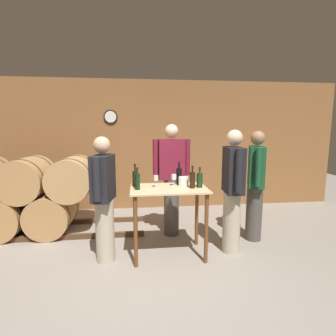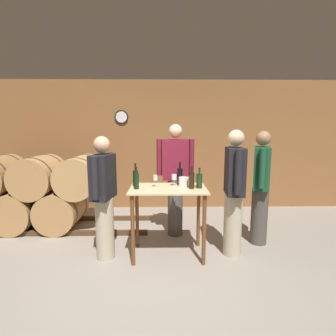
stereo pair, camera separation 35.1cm
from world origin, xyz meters
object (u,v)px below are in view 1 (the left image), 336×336
at_px(wine_bottle_center, 179,176).
at_px(wine_glass_near_left, 156,179).
at_px(wine_bottle_right, 192,179).
at_px(wine_glass_near_center, 174,177).
at_px(wine_bottle_left, 137,181).
at_px(wine_bottle_far_right, 200,180).
at_px(person_visitor_near_door, 233,189).
at_px(person_visitor_bearded, 104,197).
at_px(person_host, 255,183).
at_px(wine_bottle_far_left, 135,178).
at_px(ice_bucket, 184,181).
at_px(person_visitor_with_scarf, 171,177).

bearing_deg(wine_bottle_center, wine_glass_near_left, -154.40).
xyz_separation_m(wine_bottle_right, wine_glass_near_center, (-0.22, 0.17, 0.00)).
xyz_separation_m(wine_bottle_left, wine_bottle_center, (0.58, 0.26, 0.01)).
relative_size(wine_bottle_left, wine_glass_near_left, 1.78).
height_order(wine_bottle_far_right, person_visitor_near_door, person_visitor_near_door).
height_order(wine_glass_near_center, person_visitor_bearded, person_visitor_bearded).
bearing_deg(wine_bottle_center, wine_bottle_left, -155.79).
bearing_deg(person_host, person_visitor_near_door, -144.17).
bearing_deg(wine_bottle_center, wine_bottle_far_left, -172.60).
relative_size(wine_glass_near_left, person_visitor_bearded, 0.10).
bearing_deg(wine_bottle_left, wine_bottle_right, 0.64).
bearing_deg(person_visitor_near_door, ice_bucket, 171.50).
height_order(wine_bottle_far_left, person_visitor_with_scarf, person_visitor_with_scarf).
distance_m(ice_bucket, person_host, 1.18).
bearing_deg(wine_bottle_far_right, wine_glass_near_left, 173.97).
bearing_deg(wine_glass_near_center, wine_bottle_far_left, 179.37).
bearing_deg(person_visitor_with_scarf, person_visitor_bearded, -141.91).
height_order(wine_bottle_left, person_host, person_host).
height_order(wine_bottle_left, wine_bottle_center, wine_bottle_center).
xyz_separation_m(wine_glass_near_left, person_visitor_with_scarf, (0.30, 0.65, -0.11)).
height_order(wine_bottle_left, ice_bucket, wine_bottle_left).
bearing_deg(wine_bottle_far_left, wine_glass_near_left, -17.01).
distance_m(person_visitor_with_scarf, person_visitor_near_door, 1.03).
bearing_deg(wine_glass_near_left, wine_bottle_far_left, 162.99).
bearing_deg(wine_bottle_right, person_visitor_near_door, 3.89).
bearing_deg(wine_bottle_far_right, person_host, 20.81).
height_order(wine_bottle_left, person_visitor_with_scarf, person_visitor_with_scarf).
xyz_separation_m(wine_bottle_left, ice_bucket, (0.62, 0.15, -0.05)).
relative_size(wine_bottle_far_right, person_visitor_with_scarf, 0.15).
bearing_deg(person_host, person_visitor_bearded, -169.48).
relative_size(wine_bottle_far_left, wine_bottle_left, 1.07).
relative_size(wine_bottle_left, ice_bucket, 2.15).
bearing_deg(wine_bottle_right, person_host, 20.31).
height_order(wine_glass_near_left, person_visitor_near_door, person_visitor_near_door).
relative_size(wine_bottle_far_left, ice_bucket, 2.30).
bearing_deg(person_visitor_bearded, person_visitor_with_scarf, 38.09).
bearing_deg(wine_glass_near_center, person_visitor_bearded, -168.71).
distance_m(wine_bottle_right, ice_bucket, 0.17).
bearing_deg(wine_bottle_right, wine_bottle_far_left, 166.93).
bearing_deg(person_visitor_near_door, wine_glass_near_center, 170.77).
relative_size(wine_glass_near_center, person_host, 0.09).
height_order(wine_glass_near_center, person_visitor_with_scarf, person_visitor_with_scarf).
bearing_deg(person_host, wine_bottle_center, -173.32).
bearing_deg(wine_bottle_left, wine_glass_near_left, 22.20).
bearing_deg(person_visitor_bearded, person_host, 10.52).
height_order(person_visitor_with_scarf, person_visitor_bearded, person_visitor_with_scarf).
height_order(wine_bottle_far_left, wine_bottle_left, wine_bottle_far_left).
distance_m(wine_bottle_right, person_visitor_with_scarf, 0.77).
bearing_deg(wine_bottle_far_left, person_visitor_near_door, -5.83).
bearing_deg(wine_bottle_left, person_host, 12.71).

